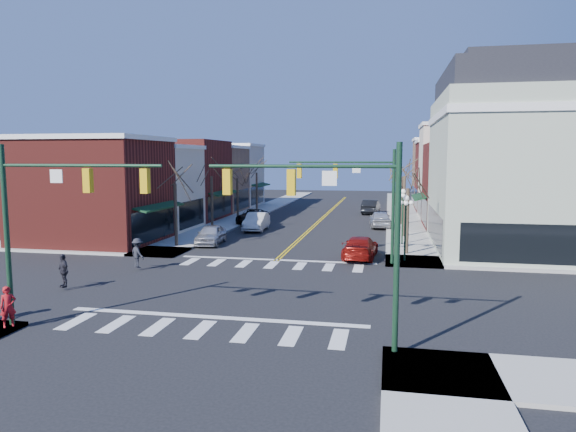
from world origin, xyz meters
The scene contains 35 objects.
ground centered at (0.00, 0.00, 0.00)m, with size 160.00×160.00×0.00m, color black.
sidewalk_left centered at (-8.75, 20.00, 0.07)m, with size 3.50×70.00×0.15m, color #9E9B93.
sidewalk_right centered at (8.75, 20.00, 0.07)m, with size 3.50×70.00×0.15m, color #9E9B93.
bldg_left_brick_a centered at (-15.50, 11.75, 4.00)m, with size 10.00×8.50×8.00m, color maroon.
bldg_left_stucco_a centered at (-15.50, 19.50, 3.75)m, with size 10.00×7.00×7.50m, color beige.
bldg_left_brick_b centered at (-15.50, 27.50, 4.25)m, with size 10.00×9.00×8.50m, color maroon.
bldg_left_tan centered at (-15.50, 35.75, 3.90)m, with size 10.00×7.50×7.80m, color #A07758.
bldg_left_stucco_b centered at (-15.50, 43.50, 4.10)m, with size 10.00×8.00×8.20m, color beige.
bldg_right_brick_a centered at (15.50, 25.75, 4.00)m, with size 10.00×8.50×8.00m, color maroon.
bldg_right_stucco centered at (15.50, 33.50, 5.00)m, with size 10.00×7.00×10.00m, color beige.
bldg_right_brick_b centered at (15.50, 41.00, 4.25)m, with size 10.00×8.00×8.50m, color maroon.
bldg_right_tan centered at (15.50, 49.00, 4.50)m, with size 10.00×8.00×9.00m, color #A07758.
victorian_corner centered at (16.50, 14.50, 6.66)m, with size 12.25×14.25×13.30m.
traffic_mast_near_left centered at (-5.55, -7.40, 4.71)m, with size 6.60×0.28×7.20m.
traffic_mast_near_right centered at (5.55, -7.40, 4.71)m, with size 6.60×0.28×7.20m.
traffic_mast_far_right centered at (5.55, 7.40, 4.71)m, with size 6.60×0.28×7.20m.
lamppost_corner centered at (8.20, 8.50, 2.96)m, with size 0.36×0.36×4.33m.
lamppost_midblock centered at (8.20, 15.00, 2.96)m, with size 0.36×0.36×4.33m.
tree_left_a centered at (-8.40, 11.00, 2.38)m, with size 0.24×0.24×4.76m, color #382B21.
tree_left_b centered at (-8.40, 19.00, 2.52)m, with size 0.24×0.24×5.04m, color #382B21.
tree_left_c centered at (-8.40, 27.00, 2.27)m, with size 0.24×0.24×4.55m, color #382B21.
tree_left_d centered at (-8.40, 35.00, 2.45)m, with size 0.24×0.24×4.90m, color #382B21.
tree_right_a centered at (8.40, 11.00, 2.31)m, with size 0.24×0.24×4.62m, color #382B21.
tree_right_b centered at (8.40, 19.00, 2.59)m, with size 0.24×0.24×5.18m, color #382B21.
tree_right_c centered at (8.40, 27.00, 2.42)m, with size 0.24×0.24×4.83m, color #382B21.
tree_right_d centered at (8.40, 35.00, 2.48)m, with size 0.24×0.24×4.97m, color #382B21.
car_left_near centered at (-6.34, 12.84, 0.75)m, with size 1.78×4.43×1.51m, color #BCBCC1.
car_left_mid centered at (-4.80, 20.95, 0.81)m, with size 1.72×4.93×1.62m, color silver.
car_left_far centered at (-6.40, 25.52, 0.73)m, with size 2.42×5.25×1.46m, color black.
car_right_near centered at (5.33, 9.49, 0.73)m, with size 2.06×5.07×1.47m, color maroon.
car_right_mid centered at (6.40, 25.10, 0.82)m, with size 1.94×4.83×1.64m, color #BBBBC0.
car_right_far centered at (5.10, 37.31, 0.84)m, with size 1.77×5.07×1.67m, color black.
pedestrian_red_a centered at (-7.30, -7.69, 0.95)m, with size 0.58×0.38×1.60m, color #AC1218.
pedestrian_dark_a centered at (-9.00, -1.77, 1.00)m, with size 1.00×0.41×1.70m, color black.
pedestrian_dark_b centered at (-7.50, 3.20, 1.04)m, with size 1.15×0.66×1.78m, color black.
Camera 1 is at (7.06, -24.58, 6.69)m, focal length 32.00 mm.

